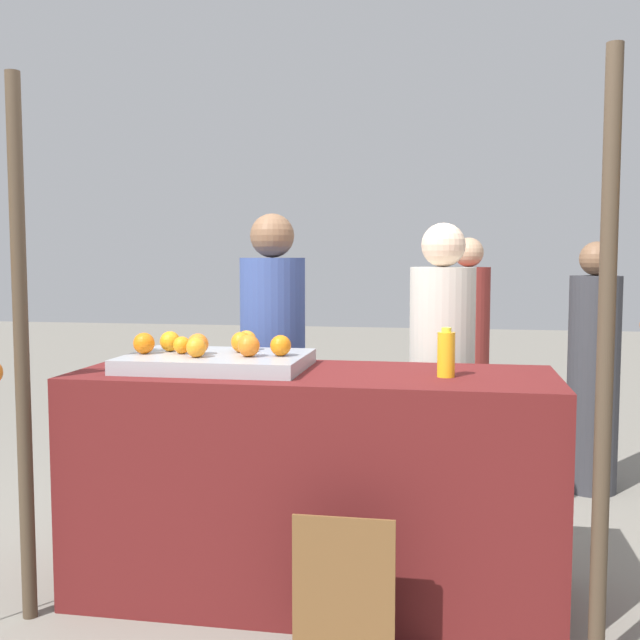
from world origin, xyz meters
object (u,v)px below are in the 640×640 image
at_px(orange_0, 170,341).
at_px(vendor_right, 441,396).
at_px(chalkboard_sign, 344,596).
at_px(orange_1, 281,346).
at_px(juice_bottle, 446,354).
at_px(vendor_left, 273,387).
at_px(stall_counter, 314,484).

relative_size(orange_0, vendor_right, 0.06).
bearing_deg(chalkboard_sign, orange_1, 121.05).
xyz_separation_m(orange_0, chalkboard_sign, (0.85, -0.64, -0.78)).
relative_size(chalkboard_sign, vendor_right, 0.35).
distance_m(orange_0, vendor_right, 1.33).
height_order(juice_bottle, chalkboard_sign, juice_bottle).
xyz_separation_m(juice_bottle, chalkboard_sign, (-0.33, -0.53, -0.76)).
bearing_deg(vendor_left, chalkboard_sign, -66.21).
relative_size(juice_bottle, chalkboard_sign, 0.35).
bearing_deg(orange_1, orange_0, 172.69).
distance_m(vendor_left, vendor_right, 0.84).
bearing_deg(juice_bottle, vendor_left, 141.38).
bearing_deg(vendor_left, stall_counter, -63.16).
bearing_deg(stall_counter, vendor_right, 52.54).
bearing_deg(stall_counter, juice_bottle, -4.32).
relative_size(stall_counter, vendor_right, 1.25).
bearing_deg(vendor_left, orange_0, -119.10).
relative_size(orange_0, vendor_left, 0.05).
height_order(orange_0, chalkboard_sign, orange_0).
xyz_separation_m(orange_0, vendor_right, (1.15, 0.59, -0.31)).
height_order(chalkboard_sign, vendor_right, vendor_right).
distance_m(juice_bottle, chalkboard_sign, 0.98).
xyz_separation_m(chalkboard_sign, vendor_left, (-0.53, 1.21, 0.49)).
distance_m(orange_0, vendor_left, 0.71).
xyz_separation_m(vendor_left, vendor_right, (0.84, 0.02, -0.02)).
distance_m(orange_1, vendor_right, 0.97).
xyz_separation_m(stall_counter, orange_0, (-0.65, 0.08, 0.57)).
relative_size(stall_counter, vendor_left, 1.21).
distance_m(juice_bottle, vendor_left, 1.14).
bearing_deg(juice_bottle, orange_1, 175.59).
xyz_separation_m(juice_bottle, vendor_left, (-0.86, 0.69, -0.27)).
xyz_separation_m(orange_1, juice_bottle, (0.67, -0.05, -0.01)).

